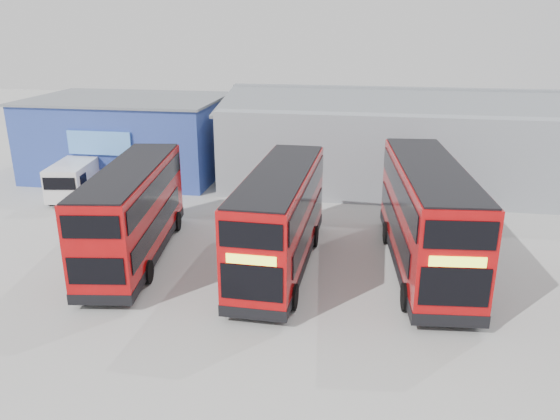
# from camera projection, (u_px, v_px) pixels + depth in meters

# --- Properties ---
(ground_plane) EXTENTS (120.00, 120.00, 0.00)m
(ground_plane) POSITION_uv_depth(u_px,v_px,m) (304.00, 336.00, 18.04)
(ground_plane) COLOR #969691
(ground_plane) RESTS_ON ground
(office_block) EXTENTS (12.30, 8.32, 5.12)m
(office_block) POSITION_uv_depth(u_px,v_px,m) (129.00, 136.00, 36.13)
(office_block) COLOR navy
(office_block) RESTS_ON ground
(maintenance_shed) EXTENTS (30.50, 12.00, 5.89)m
(maintenance_shed) POSITION_uv_depth(u_px,v_px,m) (470.00, 141.00, 34.54)
(maintenance_shed) COLOR gray
(maintenance_shed) RESTS_ON ground
(double_decker_left) EXTENTS (3.67, 9.83, 4.07)m
(double_decker_left) POSITION_uv_depth(u_px,v_px,m) (133.00, 214.00, 23.30)
(double_decker_left) COLOR #A9090B
(double_decker_left) RESTS_ON ground
(double_decker_centre) EXTENTS (2.70, 9.95, 4.18)m
(double_decker_centre) POSITION_uv_depth(u_px,v_px,m) (280.00, 221.00, 22.39)
(double_decker_centre) COLOR #A9090B
(double_decker_centre) RESTS_ON ground
(double_decker_right) EXTENTS (3.48, 10.70, 4.45)m
(double_decker_right) POSITION_uv_depth(u_px,v_px,m) (427.00, 219.00, 22.23)
(double_decker_right) COLOR #A9090B
(double_decker_right) RESTS_ON ground
(panel_van) EXTENTS (2.67, 5.13, 2.14)m
(panel_van) POSITION_uv_depth(u_px,v_px,m) (77.00, 177.00, 31.84)
(panel_van) COLOR silver
(panel_van) RESTS_ON ground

